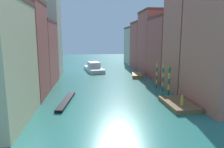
{
  "coord_description": "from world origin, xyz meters",
  "views": [
    {
      "loc": [
        -3.78,
        -19.86,
        9.04
      ],
      "look_at": [
        1.41,
        23.12,
        1.5
      ],
      "focal_mm": 32.33,
      "sensor_mm": 36.0,
      "label": 1
    }
  ],
  "objects_px": {
    "mooring_pole_2": "(157,75)",
    "motorboat_0": "(137,75)",
    "mooring_pole_0": "(169,80)",
    "mooring_pole_1": "(163,76)",
    "gondola_black": "(66,101)",
    "person_on_dock": "(182,101)",
    "vaporetto_white": "(94,68)",
    "waterfront_dock": "(178,104)"
  },
  "relations": [
    {
      "from": "waterfront_dock",
      "to": "mooring_pole_2",
      "type": "distance_m",
      "value": 10.82
    },
    {
      "from": "person_on_dock",
      "to": "vaporetto_white",
      "type": "bearing_deg",
      "value": 107.07
    },
    {
      "from": "person_on_dock",
      "to": "gondola_black",
      "type": "height_order",
      "value": "person_on_dock"
    },
    {
      "from": "motorboat_0",
      "to": "mooring_pole_1",
      "type": "bearing_deg",
      "value": -84.57
    },
    {
      "from": "waterfront_dock",
      "to": "person_on_dock",
      "type": "height_order",
      "value": "person_on_dock"
    },
    {
      "from": "gondola_black",
      "to": "motorboat_0",
      "type": "relative_size",
      "value": 1.59
    },
    {
      "from": "mooring_pole_2",
      "to": "motorboat_0",
      "type": "xyz_separation_m",
      "value": [
        -0.94,
        11.17,
        -2.09
      ]
    },
    {
      "from": "waterfront_dock",
      "to": "gondola_black",
      "type": "height_order",
      "value": "waterfront_dock"
    },
    {
      "from": "person_on_dock",
      "to": "motorboat_0",
      "type": "xyz_separation_m",
      "value": [
        -0.18,
        23.2,
        -0.86
      ]
    },
    {
      "from": "mooring_pole_0",
      "to": "mooring_pole_1",
      "type": "bearing_deg",
      "value": 87.12
    },
    {
      "from": "mooring_pole_2",
      "to": "gondola_black",
      "type": "xyz_separation_m",
      "value": [
        -15.91,
        -6.96,
        -2.29
      ]
    },
    {
      "from": "vaporetto_white",
      "to": "motorboat_0",
      "type": "bearing_deg",
      "value": -45.37
    },
    {
      "from": "person_on_dock",
      "to": "gondola_black",
      "type": "distance_m",
      "value": 16.01
    },
    {
      "from": "mooring_pole_2",
      "to": "motorboat_0",
      "type": "relative_size",
      "value": 0.85
    },
    {
      "from": "mooring_pole_2",
      "to": "vaporetto_white",
      "type": "height_order",
      "value": "mooring_pole_2"
    },
    {
      "from": "waterfront_dock",
      "to": "mooring_pole_0",
      "type": "height_order",
      "value": "mooring_pole_0"
    },
    {
      "from": "waterfront_dock",
      "to": "mooring_pole_0",
      "type": "relative_size",
      "value": 1.3
    },
    {
      "from": "mooring_pole_2",
      "to": "motorboat_0",
      "type": "height_order",
      "value": "mooring_pole_2"
    },
    {
      "from": "person_on_dock",
      "to": "mooring_pole_1",
      "type": "distance_m",
      "value": 9.83
    },
    {
      "from": "motorboat_0",
      "to": "mooring_pole_0",
      "type": "bearing_deg",
      "value": -86.08
    },
    {
      "from": "gondola_black",
      "to": "mooring_pole_1",
      "type": "bearing_deg",
      "value": 15.82
    },
    {
      "from": "mooring_pole_1",
      "to": "motorboat_0",
      "type": "height_order",
      "value": "mooring_pole_1"
    },
    {
      "from": "waterfront_dock",
      "to": "vaporetto_white",
      "type": "relative_size",
      "value": 0.54
    },
    {
      "from": "mooring_pole_0",
      "to": "motorboat_0",
      "type": "relative_size",
      "value": 0.87
    },
    {
      "from": "mooring_pole_0",
      "to": "motorboat_0",
      "type": "distance_m",
      "value": 16.72
    },
    {
      "from": "mooring_pole_0",
      "to": "person_on_dock",
      "type": "bearing_deg",
      "value": -98.14
    },
    {
      "from": "mooring_pole_2",
      "to": "motorboat_0",
      "type": "bearing_deg",
      "value": 94.8
    },
    {
      "from": "person_on_dock",
      "to": "mooring_pole_1",
      "type": "height_order",
      "value": "mooring_pole_1"
    },
    {
      "from": "waterfront_dock",
      "to": "vaporetto_white",
      "type": "distance_m",
      "value": 33.65
    },
    {
      "from": "waterfront_dock",
      "to": "motorboat_0",
      "type": "xyz_separation_m",
      "value": [
        -0.4,
        21.76,
        0.09
      ]
    },
    {
      "from": "mooring_pole_0",
      "to": "mooring_pole_2",
      "type": "distance_m",
      "value": 5.37
    },
    {
      "from": "mooring_pole_1",
      "to": "gondola_black",
      "type": "distance_m",
      "value": 17.07
    },
    {
      "from": "person_on_dock",
      "to": "waterfront_dock",
      "type": "bearing_deg",
      "value": 81.3
    },
    {
      "from": "mooring_pole_2",
      "to": "vaporetto_white",
      "type": "distance_m",
      "value": 24.1
    },
    {
      "from": "mooring_pole_2",
      "to": "mooring_pole_1",
      "type": "bearing_deg",
      "value": -81.58
    },
    {
      "from": "waterfront_dock",
      "to": "mooring_pole_0",
      "type": "distance_m",
      "value": 5.73
    },
    {
      "from": "vaporetto_white",
      "to": "gondola_black",
      "type": "relative_size",
      "value": 1.33
    },
    {
      "from": "person_on_dock",
      "to": "mooring_pole_0",
      "type": "distance_m",
      "value": 6.85
    },
    {
      "from": "waterfront_dock",
      "to": "vaporetto_white",
      "type": "bearing_deg",
      "value": 108.15
    },
    {
      "from": "mooring_pole_0",
      "to": "vaporetto_white",
      "type": "bearing_deg",
      "value": 112.75
    },
    {
      "from": "gondola_black",
      "to": "waterfront_dock",
      "type": "bearing_deg",
      "value": -13.29
    },
    {
      "from": "waterfront_dock",
      "to": "person_on_dock",
      "type": "bearing_deg",
      "value": -98.7
    }
  ]
}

